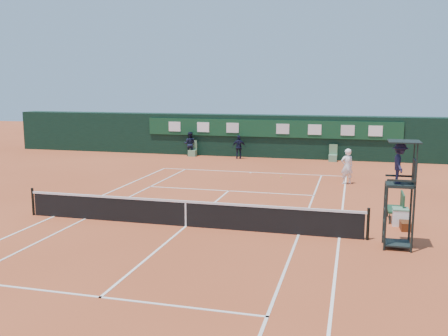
{
  "coord_description": "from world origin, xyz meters",
  "views": [
    {
      "loc": [
        5.82,
        -16.73,
        5.11
      ],
      "look_at": [
        -0.13,
        6.0,
        1.2
      ],
      "focal_mm": 40.0,
      "sensor_mm": 36.0,
      "label": 1
    }
  ],
  "objects_px": {
    "player": "(347,166)",
    "cooler": "(400,217)",
    "umpire_chair": "(400,172)",
    "tennis_net": "(186,213)",
    "player_bench": "(398,206)"
  },
  "relations": [
    {
      "from": "umpire_chair",
      "to": "player",
      "type": "xyz_separation_m",
      "value": [
        -1.73,
        10.28,
        -1.53
      ]
    },
    {
      "from": "player_bench",
      "to": "player",
      "type": "relative_size",
      "value": 0.65
    },
    {
      "from": "tennis_net",
      "to": "umpire_chair",
      "type": "distance_m",
      "value": 7.55
    },
    {
      "from": "umpire_chair",
      "to": "player_bench",
      "type": "distance_m",
      "value": 3.83
    },
    {
      "from": "player",
      "to": "cooler",
      "type": "bearing_deg",
      "value": 78.59
    },
    {
      "from": "umpire_chair",
      "to": "player_bench",
      "type": "bearing_deg",
      "value": 84.99
    },
    {
      "from": "player_bench",
      "to": "player",
      "type": "height_order",
      "value": "player"
    },
    {
      "from": "cooler",
      "to": "player",
      "type": "height_order",
      "value": "player"
    },
    {
      "from": "tennis_net",
      "to": "player",
      "type": "bearing_deg",
      "value": 60.28
    },
    {
      "from": "cooler",
      "to": "player",
      "type": "xyz_separation_m",
      "value": [
        -2.06,
        7.54,
        0.6
      ]
    },
    {
      "from": "player_bench",
      "to": "cooler",
      "type": "bearing_deg",
      "value": -86.48
    },
    {
      "from": "tennis_net",
      "to": "cooler",
      "type": "distance_m",
      "value": 7.9
    },
    {
      "from": "umpire_chair",
      "to": "tennis_net",
      "type": "bearing_deg",
      "value": 175.42
    },
    {
      "from": "cooler",
      "to": "player",
      "type": "bearing_deg",
      "value": 105.29
    },
    {
      "from": "player",
      "to": "player_bench",
      "type": "bearing_deg",
      "value": 79.56
    }
  ]
}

